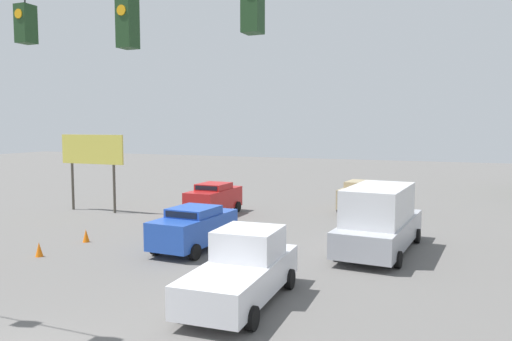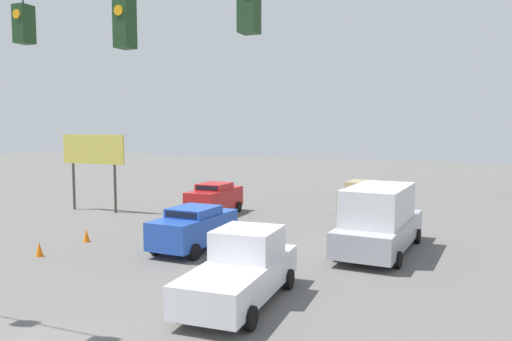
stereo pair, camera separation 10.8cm
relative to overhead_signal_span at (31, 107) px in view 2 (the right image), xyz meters
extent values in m
cube|color=#1E3D1E|center=(-5.22, 0.00, 1.69)|extent=(0.32, 0.36, 0.97)
cube|color=#1E3D1E|center=(-2.56, 0.00, 1.58)|extent=(0.32, 0.36, 0.96)
cylinder|color=orange|center=(-2.56, 0.19, 1.80)|extent=(0.20, 0.02, 0.20)
cube|color=#1E3D1E|center=(0.11, 0.00, 1.77)|extent=(0.32, 0.36, 0.82)
cylinder|color=black|center=(0.11, 0.00, 2.28)|extent=(0.03, 0.03, 0.20)
cylinder|color=orange|center=(0.11, 0.19, 1.96)|extent=(0.20, 0.02, 0.20)
cube|color=red|center=(4.76, -17.63, -4.75)|extent=(1.76, 4.26, 1.19)
cube|color=red|center=(4.76, -17.63, -3.97)|extent=(1.62, 1.88, 0.36)
cube|color=black|center=(4.76, -16.68, -3.97)|extent=(1.41, 0.02, 0.25)
cylinder|color=black|center=(5.64, -16.24, -5.34)|extent=(0.22, 0.64, 0.64)
cylinder|color=black|center=(3.89, -16.24, -5.34)|extent=(0.22, 0.64, 0.64)
cylinder|color=black|center=(5.64, -19.01, -5.34)|extent=(0.22, 0.64, 0.64)
cylinder|color=black|center=(3.89, -19.01, -5.34)|extent=(0.22, 0.64, 0.64)
cube|color=#A8AAB2|center=(-5.61, -12.68, -4.84)|extent=(2.81, 6.95, 1.00)
cube|color=silver|center=(-5.59, -12.34, -3.61)|extent=(2.45, 4.49, 1.45)
cube|color=black|center=(-5.73, -14.52, -3.61)|extent=(1.88, 0.15, 1.02)
cylinder|color=black|center=(-6.93, -14.81, -5.34)|extent=(0.26, 0.65, 0.64)
cylinder|color=black|center=(-4.59, -14.97, -5.34)|extent=(0.26, 0.65, 0.64)
cylinder|color=black|center=(-6.63, -10.39, -5.34)|extent=(0.26, 0.65, 0.64)
cylinder|color=black|center=(-4.29, -10.55, -5.34)|extent=(0.26, 0.65, 0.64)
cube|color=silver|center=(-2.79, -4.85, -4.89)|extent=(2.24, 5.45, 0.90)
cube|color=silver|center=(-2.75, -5.49, -3.99)|extent=(1.91, 2.02, 0.90)
cube|color=black|center=(-2.71, -6.46, -3.99)|extent=(1.58, 0.10, 0.63)
cylinder|color=black|center=(-3.69, -6.64, -5.34)|extent=(0.25, 0.65, 0.64)
cylinder|color=black|center=(-1.71, -6.54, -5.34)|extent=(0.25, 0.65, 0.64)
cylinder|color=black|center=(-3.86, -3.15, -5.34)|extent=(0.25, 0.65, 0.64)
cylinder|color=black|center=(-1.88, -3.06, -5.34)|extent=(0.25, 0.65, 0.64)
cube|color=tan|center=(-2.95, -22.38, -4.76)|extent=(2.10, 4.58, 1.15)
cube|color=tan|center=(-2.95, -22.38, -4.00)|extent=(1.76, 2.08, 0.36)
cube|color=black|center=(-3.03, -23.37, -4.00)|extent=(1.39, 0.13, 0.25)
cylinder|color=black|center=(-3.93, -23.75, -5.34)|extent=(0.27, 0.66, 0.64)
cylinder|color=black|center=(-2.20, -23.89, -5.34)|extent=(0.27, 0.66, 0.64)
cylinder|color=black|center=(-3.70, -20.86, -5.34)|extent=(0.27, 0.66, 0.64)
cylinder|color=black|center=(-1.96, -21.00, -5.34)|extent=(0.27, 0.66, 0.64)
cube|color=#234CB2|center=(1.71, -9.94, -4.77)|extent=(2.05, 4.51, 1.14)
cube|color=#234CB2|center=(1.71, -9.94, -4.02)|extent=(1.79, 2.02, 0.36)
cube|color=black|center=(1.75, -8.95, -4.02)|extent=(1.49, 0.08, 0.25)
cylinder|color=black|center=(2.70, -8.54, -5.34)|extent=(0.25, 0.65, 0.64)
cylinder|color=black|center=(0.84, -8.46, -5.34)|extent=(0.25, 0.65, 0.64)
cylinder|color=black|center=(2.58, -11.42, -5.34)|extent=(0.25, 0.65, 0.64)
cylinder|color=black|center=(0.72, -11.34, -5.34)|extent=(0.25, 0.65, 0.64)
cone|color=orange|center=(6.87, -6.51, -5.37)|extent=(0.30, 0.30, 0.58)
cone|color=orange|center=(6.89, -9.22, -5.37)|extent=(0.30, 0.30, 0.58)
cylinder|color=#4C473D|center=(10.57, -15.87, -4.20)|extent=(0.16, 0.16, 2.91)
cylinder|color=#4C473D|center=(13.76, -15.87, -4.20)|extent=(0.16, 0.16, 2.91)
cube|color=#D8CC4C|center=(12.16, -15.87, -1.86)|extent=(4.56, 0.12, 1.78)
camera|label=1|loc=(-8.73, 8.24, -0.41)|focal=35.00mm
camera|label=2|loc=(-8.83, 8.20, -0.41)|focal=35.00mm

